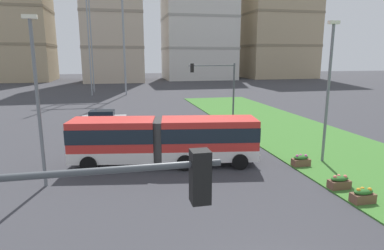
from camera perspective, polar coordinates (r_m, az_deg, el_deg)
grass_median at (r=24.26m, az=27.88°, el=-5.90°), size 10.00×70.00×0.08m
articulated_bus at (r=20.98m, az=-4.79°, el=-2.56°), size 12.06×4.46×3.00m
car_silver_hatch at (r=33.93m, az=-15.20°, el=1.08°), size 4.56×2.38×1.58m
flower_planter_1 at (r=17.78m, az=27.64°, el=-10.81°), size 1.10×0.56×0.74m
flower_planter_2 at (r=19.02m, az=24.28°, el=-9.04°), size 1.10×0.56×0.74m
flower_planter_3 at (r=21.91m, az=18.46°, el=-5.86°), size 1.10×0.56×0.74m
traffic_light_far_right at (r=30.90m, az=4.79°, el=7.09°), size 4.43×0.28×6.24m
streetlight_left at (r=18.53m, az=-25.36°, el=4.56°), size 0.70×0.28×8.87m
streetlight_median at (r=22.53m, az=22.68°, el=6.06°), size 0.70×0.28×9.00m
apartment_tower_centre at (r=102.50m, az=1.15°, el=17.91°), size 20.75×16.36×35.21m
apartment_tower_eastcentre at (r=129.43m, az=9.12°, el=18.36°), size 19.92×15.74×43.52m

